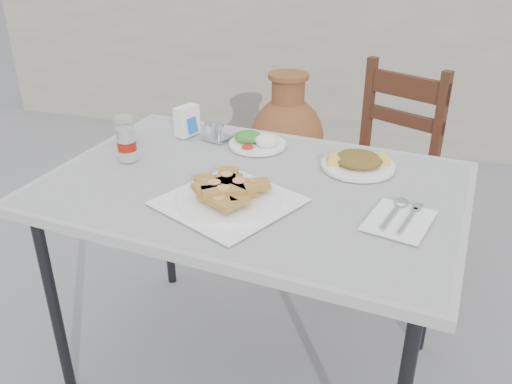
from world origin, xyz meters
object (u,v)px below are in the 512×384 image
(cafe_table, at_px, (253,197))
(napkin_holder, at_px, (187,121))
(soda_can, at_px, (127,144))
(condiment_caddy, at_px, (217,133))
(pide_plate, at_px, (228,192))
(chair, at_px, (381,169))
(salad_chopped_plate, at_px, (358,162))
(salad_rice_plate, at_px, (257,141))
(terracotta_urn, at_px, (287,143))
(cola_glass, at_px, (125,131))

(cafe_table, relative_size, napkin_holder, 12.29)
(soda_can, bearing_deg, cafe_table, -4.40)
(cafe_table, bearing_deg, condiment_caddy, 128.00)
(pide_plate, height_order, chair, chair)
(chair, bearing_deg, condiment_caddy, -109.94)
(cafe_table, xyz_separation_m, condiment_caddy, (-0.25, 0.32, 0.08))
(cafe_table, relative_size, salad_chopped_plate, 5.66)
(salad_rice_plate, relative_size, soda_can, 1.82)
(condiment_caddy, bearing_deg, terracotta_urn, 89.76)
(cafe_table, height_order, chair, chair)
(soda_can, height_order, cola_glass, soda_can)
(salad_rice_plate, height_order, napkin_holder, napkin_holder)
(napkin_holder, bearing_deg, soda_can, -88.87)
(cola_glass, xyz_separation_m, napkin_holder, (0.19, 0.14, 0.01))
(chair, height_order, terracotta_urn, chair)
(cafe_table, xyz_separation_m, salad_chopped_plate, (0.32, 0.21, 0.08))
(salad_rice_plate, relative_size, cola_glass, 2.12)
(napkin_holder, relative_size, terracotta_urn, 0.15)
(cafe_table, xyz_separation_m, pide_plate, (-0.03, -0.16, 0.09))
(pide_plate, bearing_deg, condiment_caddy, 114.86)
(pide_plate, height_order, cola_glass, cola_glass)
(napkin_holder, bearing_deg, salad_chopped_plate, 11.61)
(salad_chopped_plate, xyz_separation_m, cola_glass, (-0.89, -0.03, 0.02))
(pide_plate, distance_m, napkin_holder, 0.60)
(cola_glass, height_order, napkin_holder, napkin_holder)
(soda_can, bearing_deg, pide_plate, -23.34)
(cafe_table, bearing_deg, chair, 68.42)
(cola_glass, bearing_deg, napkin_holder, 36.18)
(pide_plate, xyz_separation_m, chair, (0.39, 1.07, -0.34))
(soda_can, relative_size, chair, 0.12)
(soda_can, distance_m, napkin_holder, 0.31)
(cola_glass, bearing_deg, cafe_table, -17.93)
(cafe_table, distance_m, cola_glass, 0.61)
(salad_chopped_plate, xyz_separation_m, soda_can, (-0.80, -0.18, 0.04))
(pide_plate, relative_size, soda_can, 4.06)
(cola_glass, relative_size, chair, 0.10)
(cola_glass, height_order, condiment_caddy, cola_glass)
(salad_chopped_plate, height_order, soda_can, soda_can)
(pide_plate, height_order, salad_chopped_plate, pide_plate)
(salad_rice_plate, relative_size, terracotta_urn, 0.27)
(soda_can, relative_size, cola_glass, 1.17)
(pide_plate, relative_size, salad_rice_plate, 2.23)
(cafe_table, xyz_separation_m, napkin_holder, (-0.37, 0.33, 0.12))
(pide_plate, relative_size, chair, 0.48)
(salad_rice_plate, distance_m, condiment_caddy, 0.17)
(napkin_holder, height_order, terracotta_urn, napkin_holder)
(soda_can, relative_size, napkin_holder, 1.01)
(pide_plate, relative_size, cola_glass, 4.74)
(cafe_table, bearing_deg, pide_plate, -99.82)
(napkin_holder, distance_m, chair, 1.01)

